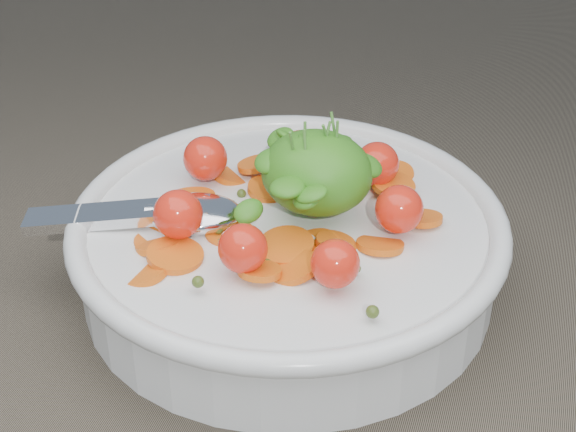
% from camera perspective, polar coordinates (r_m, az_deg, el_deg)
% --- Properties ---
extents(ground, '(6.00, 6.00, 0.00)m').
position_cam_1_polar(ground, '(0.64, -3.19, -5.42)').
color(ground, brown).
rests_on(ground, ground).
extents(bowl, '(0.33, 0.31, 0.13)m').
position_cam_1_polar(bowl, '(0.63, -0.01, -1.81)').
color(bowl, white).
rests_on(bowl, ground).
extents(napkin, '(0.16, 0.14, 0.01)m').
position_cam_1_polar(napkin, '(0.78, -0.13, 2.93)').
color(napkin, white).
rests_on(napkin, ground).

